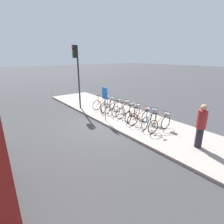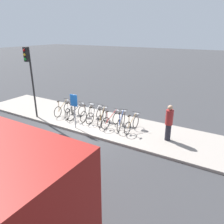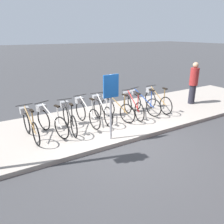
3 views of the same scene
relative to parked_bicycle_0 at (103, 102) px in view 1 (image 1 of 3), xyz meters
name	(u,v)px [view 1 (image 1 of 3)]	position (x,y,z in m)	size (l,w,h in m)	color
ground_plane	(105,126)	(2.29, -1.49, -0.55)	(120.00, 120.00, 0.00)	#38383A
sidewalk	(128,118)	(2.29, 0.13, -0.49)	(15.71, 3.23, 0.12)	#9E9389
parked_bicycle_0	(103,102)	(0.00, 0.00, 0.00)	(0.46, 1.55, 0.95)	black
parked_bicycle_1	(109,104)	(0.57, 0.02, 0.00)	(0.62, 1.48, 0.95)	black
parked_bicycle_2	(113,106)	(1.11, -0.03, 0.00)	(0.46, 1.54, 0.95)	black
parked_bicycle_3	(122,108)	(1.75, 0.16, 0.00)	(0.46, 1.54, 0.95)	black
parked_bicycle_4	(128,110)	(2.30, 0.13, 0.00)	(0.46, 1.55, 0.95)	black
parked_bicycle_5	(134,113)	(2.79, 0.05, 0.00)	(0.57, 1.50, 0.95)	black
parked_bicycle_6	(141,116)	(3.44, -0.02, 0.00)	(0.46, 1.54, 0.95)	black
parked_bicycle_7	(150,118)	(3.94, 0.09, 0.00)	(0.53, 1.51, 0.95)	black
parked_bicycle_8	(161,122)	(4.60, 0.05, 0.00)	(0.46, 1.55, 0.95)	black
pedestrian	(201,125)	(6.45, -0.05, 0.47)	(0.34, 0.34, 1.70)	#23232D
traffic_light	(76,64)	(-1.09, -1.25, 2.41)	(0.24, 0.40, 3.98)	#2D2D2D
sign_post	(105,98)	(1.90, -1.20, 0.81)	(0.44, 0.07, 1.80)	#99999E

